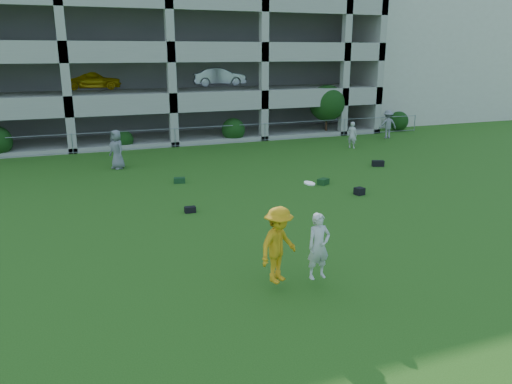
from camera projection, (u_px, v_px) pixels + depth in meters
name	position (u px, v px, depth m)	size (l,w,h in m)	color
ground	(320.00, 265.00, 13.92)	(100.00, 100.00, 0.00)	#235114
stucco_building	(401.00, 60.00, 45.63)	(16.00, 14.00, 10.00)	beige
bystander_c	(117.00, 149.00, 25.07)	(0.96, 0.63, 1.97)	slate
bystander_e	(352.00, 135.00, 30.47)	(0.59, 0.39, 1.62)	silver
bystander_f	(388.00, 124.00, 33.89)	(1.23, 0.71, 1.90)	gray
bag_black_b	(190.00, 210.00, 18.41)	(0.40, 0.25, 0.22)	black
bag_green_c	(323.00, 182.00, 22.28)	(0.50, 0.35, 0.26)	#143817
crate_d	(359.00, 191.00, 20.68)	(0.35, 0.35, 0.30)	black
bag_black_e	(378.00, 163.00, 25.78)	(0.60, 0.30, 0.30)	black
bag_green_g	(179.00, 180.00, 22.53)	(0.50, 0.30, 0.25)	#153B19
frisbee_contest	(287.00, 245.00, 12.22)	(2.08, 1.24, 2.56)	orange
parking_garage	(147.00, 47.00, 37.17)	(30.00, 14.00, 12.00)	#9E998C
fence	(175.00, 137.00, 30.83)	(36.06, 0.06, 1.20)	gray
shrub_row	(241.00, 118.00, 32.79)	(34.38, 2.52, 3.50)	#163D11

